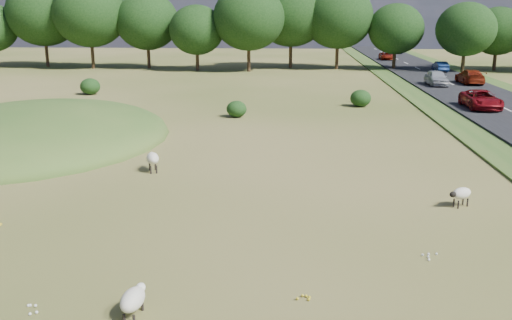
{
  "coord_description": "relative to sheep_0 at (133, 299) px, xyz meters",
  "views": [
    {
      "loc": [
        3.6,
        -20.82,
        7.49
      ],
      "look_at": [
        2.0,
        4.0,
        1.0
      ],
      "focal_mm": 40.0,
      "sensor_mm": 36.0,
      "label": 1
    }
  ],
  "objects": [
    {
      "name": "ground",
      "position": [
        0.34,
        28.0,
        -0.45
      ],
      "size": [
        160.0,
        160.0,
        0.0
      ],
      "primitive_type": "plane",
      "color": "#3D5219",
      "rests_on": "ground"
    },
    {
      "name": "mound",
      "position": [
        -11.66,
        20.0,
        -0.45
      ],
      "size": [
        16.0,
        20.0,
        4.0
      ],
      "primitive_type": "ellipsoid",
      "color": "#33561E",
      "rests_on": "ground"
    },
    {
      "name": "road",
      "position": [
        20.34,
        38.0,
        -0.33
      ],
      "size": [
        8.0,
        150.0,
        0.25
      ],
      "primitive_type": "cube",
      "color": "black",
      "rests_on": "ground"
    },
    {
      "name": "treeline",
      "position": [
        -0.72,
        63.44,
        6.11
      ],
      "size": [
        96.28,
        14.66,
        11.7
      ],
      "color": "black",
      "rests_on": "ground"
    },
    {
      "name": "shrubs",
      "position": [
        -3.37,
        34.69,
        0.24
      ],
      "size": [
        26.06,
        12.48,
        1.51
      ],
      "color": "black",
      "rests_on": "ground"
    },
    {
      "name": "sheep_0",
      "position": [
        0.0,
        0.0,
        0.0
      ],
      "size": [
        0.65,
        1.27,
        0.72
      ],
      "rotation": [
        0.0,
        0.0,
        1.47
      ],
      "color": "beige",
      "rests_on": "ground"
    },
    {
      "name": "sheep_1",
      "position": [
        -2.72,
        13.28,
        0.21
      ],
      "size": [
        0.89,
        1.37,
        0.95
      ],
      "rotation": [
        0.0,
        0.0,
        1.89
      ],
      "color": "beige",
      "rests_on": "ground"
    },
    {
      "name": "sheep_3",
      "position": [
        10.63,
        9.01,
        0.1
      ],
      "size": [
        1.1,
        0.9,
        0.79
      ],
      "rotation": [
        0.0,
        0.0,
        3.73
      ],
      "color": "beige",
      "rests_on": "ground"
    },
    {
      "name": "car_0",
      "position": [
        18.44,
        77.7,
        0.41
      ],
      "size": [
        2.03,
        4.41,
        1.22
      ],
      "primitive_type": "imported",
      "color": "maroon",
      "rests_on": "road"
    },
    {
      "name": "car_1",
      "position": [
        22.24,
        91.6,
        0.45
      ],
      "size": [
        1.83,
        4.49,
        1.3
      ],
      "primitive_type": "imported",
      "rotation": [
        0.0,
        0.0,
        3.14
      ],
      "color": "navy",
      "rests_on": "road"
    },
    {
      "name": "car_2",
      "position": [
        18.44,
        31.79,
        0.49
      ],
      "size": [
        2.29,
        4.97,
        1.38
      ],
      "primitive_type": "imported",
      "color": "maroon",
      "rests_on": "road"
    },
    {
      "name": "car_3",
      "position": [
        18.44,
        45.99,
        0.55
      ],
      "size": [
        1.79,
        4.46,
        1.52
      ],
      "primitive_type": "imported",
      "color": "#A5A7AC",
      "rests_on": "road"
    },
    {
      "name": "car_4",
      "position": [
        22.24,
        47.61,
        0.52
      ],
      "size": [
        2.03,
        4.99,
        1.45
      ],
      "primitive_type": "imported",
      "rotation": [
        0.0,
        0.0,
        3.14
      ],
      "color": "maroon",
      "rests_on": "road"
    },
    {
      "name": "car_5",
      "position": [
        22.24,
        59.97,
        0.42
      ],
      "size": [
        1.32,
        3.79,
        1.25
      ],
      "primitive_type": "imported",
      "rotation": [
        0.0,
        0.0,
        3.14
      ],
      "color": "navy",
      "rests_on": "road"
    }
  ]
}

